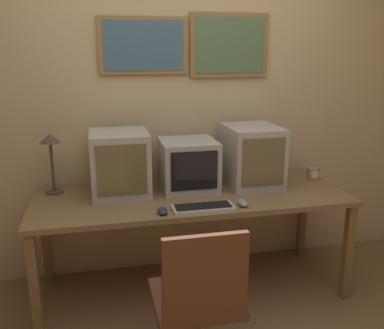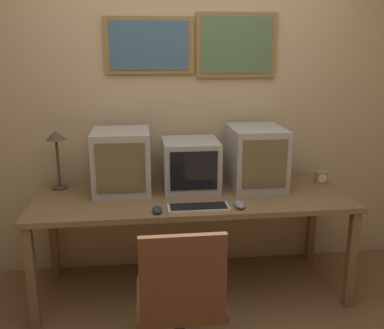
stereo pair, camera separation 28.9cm
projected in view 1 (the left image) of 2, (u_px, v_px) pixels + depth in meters
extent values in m
cube|color=#D1B284|center=(179.00, 105.00, 3.24)|extent=(8.00, 0.05, 2.60)
cube|color=olive|center=(144.00, 46.00, 3.04)|extent=(0.64, 0.02, 0.40)
cube|color=#42667F|center=(144.00, 46.00, 3.02)|extent=(0.56, 0.01, 0.34)
cube|color=olive|center=(229.00, 45.00, 3.17)|extent=(0.60, 0.02, 0.46)
cube|color=#56754C|center=(230.00, 45.00, 3.16)|extent=(0.53, 0.01, 0.40)
cube|color=olive|center=(192.00, 197.00, 2.96)|extent=(2.15, 0.77, 0.04)
cube|color=olive|center=(35.00, 288.00, 2.52)|extent=(0.06, 0.06, 0.70)
cube|color=olive|center=(348.00, 252.00, 2.96)|extent=(0.06, 0.06, 0.70)
cube|color=olive|center=(46.00, 240.00, 3.15)|extent=(0.06, 0.06, 0.70)
cube|color=olive|center=(302.00, 216.00, 3.59)|extent=(0.06, 0.06, 0.70)
cube|color=#B7B2A8|center=(120.00, 163.00, 2.93)|extent=(0.39, 0.42, 0.44)
cube|color=brown|center=(122.00, 170.00, 2.73)|extent=(0.32, 0.01, 0.33)
cube|color=#B7B2A8|center=(188.00, 164.00, 3.06)|extent=(0.39, 0.39, 0.35)
cube|color=black|center=(194.00, 171.00, 2.87)|extent=(0.32, 0.01, 0.27)
cube|color=#B7B2A8|center=(252.00, 155.00, 3.14)|extent=(0.37, 0.45, 0.44)
cube|color=brown|center=(264.00, 162.00, 2.92)|extent=(0.31, 0.01, 0.33)
cube|color=beige|center=(203.00, 208.00, 2.69)|extent=(0.39, 0.15, 0.02)
cube|color=black|center=(203.00, 206.00, 2.68)|extent=(0.36, 0.12, 0.00)
ellipsoid|color=gray|center=(243.00, 203.00, 2.75)|extent=(0.06, 0.12, 0.04)
ellipsoid|color=#282D3D|center=(162.00, 211.00, 2.62)|extent=(0.06, 0.11, 0.03)
cube|color=#A38456|center=(313.00, 174.00, 3.29)|extent=(0.09, 0.05, 0.09)
cylinder|color=white|center=(315.00, 175.00, 3.27)|extent=(0.06, 0.00, 0.06)
cylinder|color=#4C4233|center=(55.00, 192.00, 2.99)|extent=(0.11, 0.11, 0.02)
cylinder|color=#4C4233|center=(52.00, 166.00, 2.94)|extent=(0.02, 0.02, 0.35)
cone|color=#4C4233|center=(50.00, 138.00, 2.89)|extent=(0.14, 0.14, 0.06)
cube|color=brown|center=(195.00, 298.00, 2.25)|extent=(0.45, 0.45, 0.04)
cube|color=brown|center=(206.00, 278.00, 1.99)|extent=(0.41, 0.04, 0.43)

